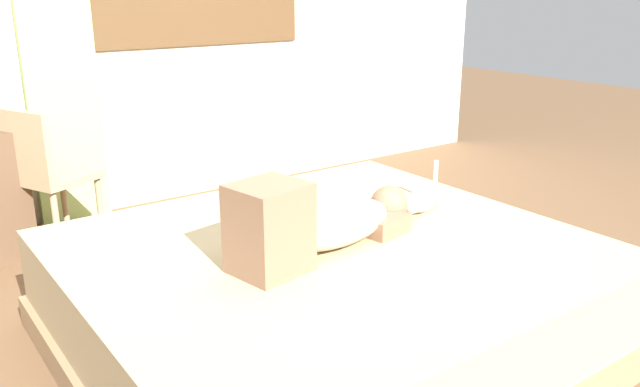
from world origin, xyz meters
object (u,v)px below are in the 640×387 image
object	(u,v)px
bed	(329,295)
person_lying	(322,223)
chair_by_desk	(44,171)
cat	(422,198)

from	to	relation	value
bed	person_lying	world-z (taller)	person_lying
chair_by_desk	cat	bearing A→B (deg)	-51.08
cat	bed	bearing A→B (deg)	-173.52
cat	chair_by_desk	distance (m)	2.07
bed	person_lying	bearing A→B (deg)	-154.50
bed	chair_by_desk	size ratio (longest dim) A/B	2.42
chair_by_desk	person_lying	bearing A→B (deg)	-69.29
bed	cat	bearing A→B (deg)	6.48
bed	chair_by_desk	distance (m)	1.84
cat	chair_by_desk	world-z (taller)	chair_by_desk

